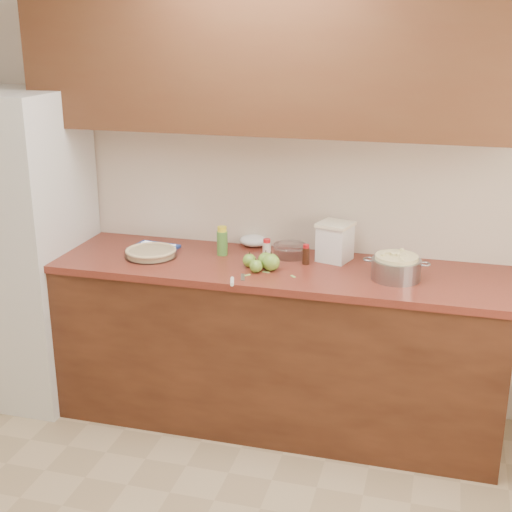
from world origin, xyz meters
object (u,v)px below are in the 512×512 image
(flour_canister, at_px, (335,241))
(tablet, at_px, (154,248))
(pie, at_px, (151,253))
(colander, at_px, (396,268))

(flour_canister, distance_m, tablet, 1.03)
(tablet, bearing_deg, flour_canister, 12.20)
(pie, distance_m, colander, 1.33)
(colander, xyz_separation_m, tablet, (-1.37, 0.13, -0.05))
(colander, xyz_separation_m, flour_canister, (-0.35, 0.21, 0.05))
(colander, bearing_deg, pie, 179.89)
(colander, height_order, flour_canister, flour_canister)
(pie, height_order, flour_canister, flour_canister)
(colander, height_order, tablet, colander)
(tablet, bearing_deg, colander, 2.14)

